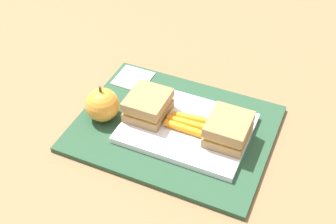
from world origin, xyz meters
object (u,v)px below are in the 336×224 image
sandwich_half_left (228,129)px  paper_napkin (133,78)px  sandwich_half_right (148,105)px  food_tray (187,128)px  carrot_sticks_bundle (187,123)px  apple (102,105)px

sandwich_half_left → paper_napkin: bearing=-21.9°
sandwich_half_right → paper_napkin: size_ratio=1.14×
food_tray → sandwich_half_left: size_ratio=2.88×
sandwich_half_left → carrot_sticks_bundle: (0.08, 0.00, -0.01)m
food_tray → apple: bearing=11.3°
sandwich_half_right → carrot_sticks_bundle: (-0.08, 0.00, -0.01)m
sandwich_half_left → apple: apple is taller
apple → paper_napkin: apple is taller
food_tray → paper_napkin: 0.19m
food_tray → paper_napkin: food_tray is taller
sandwich_half_left → apple: bearing=7.6°
carrot_sticks_bundle → sandwich_half_right: bearing=-0.1°
food_tray → paper_napkin: size_ratio=3.29×
sandwich_half_left → carrot_sticks_bundle: bearing=0.1°
sandwich_half_right → apple: bearing=21.6°
sandwich_half_left → carrot_sticks_bundle: size_ratio=1.02×
sandwich_half_left → sandwich_half_right: (0.16, 0.00, 0.00)m
sandwich_half_right → apple: size_ratio=1.06×
sandwich_half_right → carrot_sticks_bundle: size_ratio=1.02×
food_tray → carrot_sticks_bundle: (-0.00, 0.00, 0.01)m
sandwich_half_left → paper_napkin: (0.24, -0.10, -0.03)m
sandwich_half_right → food_tray: bearing=180.0°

